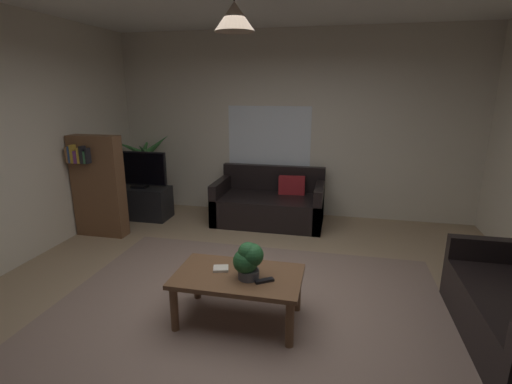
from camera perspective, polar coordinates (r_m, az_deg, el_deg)
The scene contains 14 objects.
floor at distance 3.74m, azimuth -1.04°, elevation -17.10°, with size 5.64×5.75×0.02m, color #9E8466.
rug at distance 3.57m, azimuth -1.83°, elevation -18.59°, with size 3.67×3.16×0.01m, color gray.
wall_back at distance 6.04m, azimuth 5.44°, elevation 9.99°, with size 5.76×0.06×2.87m, color beige.
window_pane at distance 6.08m, azimuth 1.98°, elevation 8.49°, with size 1.33×0.01×0.93m, color white.
couch_under_window at distance 5.79m, azimuth 2.07°, elevation -1.97°, with size 1.63×0.89×0.82m.
coffee_table at distance 3.37m, azimuth -2.71°, elevation -13.36°, with size 1.10×0.65×0.45m.
book_on_table_0 at distance 3.42m, azimuth -5.34°, elevation -11.46°, with size 0.13×0.12×0.02m, color beige.
remote_on_table_0 at distance 3.21m, azimuth 1.29°, elevation -13.26°, with size 0.05×0.16×0.02m, color black.
potted_plant_on_table at distance 3.20m, azimuth -1.17°, elevation -10.09°, with size 0.26×0.22×0.32m.
tv_stand at distance 6.25m, azimuth -16.94°, elevation -1.52°, with size 0.90×0.44×0.50m, color black.
tv at distance 6.10m, azimuth -17.43°, elevation 3.31°, with size 0.92×0.16×0.57m.
potted_palm_corner at distance 6.63m, azimuth -16.26°, elevation 2.52°, with size 0.96×0.97×1.30m.
bookshelf_corner at distance 5.60m, azimuth -22.83°, elevation 0.95°, with size 0.70×0.31×1.40m.
pendant_lamp at distance 3.00m, azimuth -3.27°, elevation 25.00°, with size 0.30×0.30×0.47m.
Camera 1 is at (0.75, -3.06, 2.00)m, focal length 26.42 mm.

